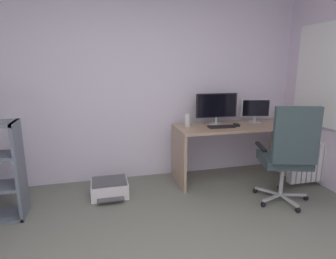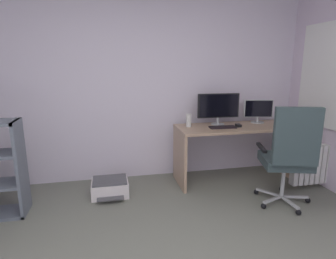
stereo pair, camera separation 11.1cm
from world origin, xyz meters
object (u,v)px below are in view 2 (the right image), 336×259
(computer_mouse, at_px, (238,125))
(radiator, at_px, (319,164))
(printer, at_px, (110,187))
(monitor_secondary, at_px, (258,110))
(keyboard, at_px, (223,127))
(desk, at_px, (236,140))
(monitor_main, at_px, (218,107))
(office_chair, at_px, (289,154))
(desktop_speaker, at_px, (189,120))

(computer_mouse, bearing_deg, radiator, -17.11)
(printer, xyz_separation_m, radiator, (2.63, -0.33, 0.22))
(monitor_secondary, height_order, radiator, monitor_secondary)
(printer, height_order, radiator, radiator)
(computer_mouse, bearing_deg, keyboard, -166.48)
(desk, xyz_separation_m, printer, (-1.69, -0.13, -0.47))
(printer, bearing_deg, keyboard, 2.06)
(desk, relative_size, printer, 3.67)
(monitor_main, bearing_deg, office_chair, -66.28)
(desktop_speaker, distance_m, office_chair, 1.28)
(radiator, bearing_deg, monitor_main, 152.72)
(keyboard, relative_size, desktop_speaker, 2.00)
(computer_mouse, relative_size, office_chair, 0.09)
(monitor_main, relative_size, desktop_speaker, 3.37)
(keyboard, height_order, desktop_speaker, desktop_speaker)
(desk, height_order, computer_mouse, computer_mouse)
(desk, height_order, office_chair, office_chair)
(office_chair, relative_size, radiator, 1.53)
(desktop_speaker, bearing_deg, monitor_secondary, 2.68)
(monitor_secondary, relative_size, keyboard, 1.17)
(monitor_main, xyz_separation_m, office_chair, (0.43, -0.97, -0.38))
(desktop_speaker, bearing_deg, desk, -7.82)
(monitor_main, xyz_separation_m, radiator, (1.15, -0.59, -0.69))
(office_chair, distance_m, radiator, 0.87)
(keyboard, height_order, radiator, keyboard)
(keyboard, xyz_separation_m, radiator, (1.17, -0.38, -0.45))
(monitor_secondary, bearing_deg, computer_mouse, -154.09)
(keyboard, xyz_separation_m, desktop_speaker, (-0.41, 0.17, 0.07))
(desk, distance_m, computer_mouse, 0.22)
(monitor_main, relative_size, computer_mouse, 5.74)
(desk, height_order, desktop_speaker, desktop_speaker)
(printer, bearing_deg, desk, 4.39)
(monitor_secondary, bearing_deg, office_chair, -99.62)
(printer, bearing_deg, radiator, -7.14)
(monitor_secondary, height_order, keyboard, monitor_secondary)
(monitor_main, distance_m, desktop_speaker, 0.46)
(desk, relative_size, monitor_main, 2.79)
(radiator, bearing_deg, monitor_secondary, 133.28)
(monitor_main, distance_m, keyboard, 0.32)
(desktop_speaker, bearing_deg, computer_mouse, -12.08)
(radiator, bearing_deg, printer, 172.86)
(monitor_secondary, bearing_deg, monitor_main, -179.98)
(computer_mouse, height_order, radiator, computer_mouse)
(desk, distance_m, printer, 1.76)
(office_chair, bearing_deg, desktop_speaker, 132.71)
(desk, distance_m, monitor_secondary, 0.55)
(keyboard, bearing_deg, monitor_main, 87.64)
(monitor_secondary, relative_size, computer_mouse, 3.99)
(printer, bearing_deg, computer_mouse, 2.75)
(computer_mouse, distance_m, printer, 1.82)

